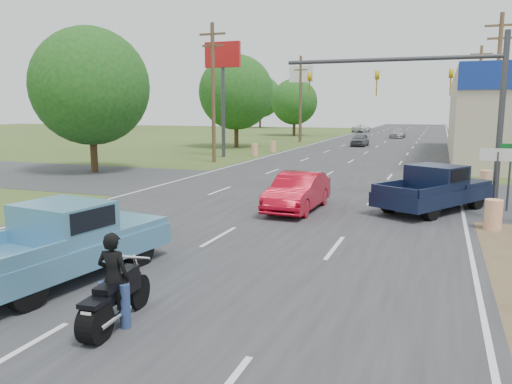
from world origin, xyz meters
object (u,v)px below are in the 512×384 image
at_px(rider, 114,283).
at_px(navy_pickup, 436,188).
at_px(blue_pickup, 66,240).
at_px(distant_car_grey, 360,140).
at_px(distant_car_white, 361,128).
at_px(red_convertible, 298,192).
at_px(motorcycle, 113,302).
at_px(distant_car_silver, 398,133).

bearing_deg(rider, navy_pickup, -116.76).
distance_m(blue_pickup, distant_car_grey, 44.64).
bearing_deg(distant_car_white, distant_car_grey, 106.34).
xyz_separation_m(blue_pickup, distant_car_white, (-4.71, 77.03, -0.24)).
relative_size(red_convertible, motorcycle, 1.99).
distance_m(rider, distant_car_white, 79.27).
xyz_separation_m(blue_pickup, distant_car_grey, (0.01, 44.64, -0.24)).
relative_size(red_convertible, distant_car_grey, 1.13).
height_order(motorcycle, distant_car_silver, distant_car_silver).
height_order(distant_car_grey, distant_car_silver, distant_car_grey).
distance_m(blue_pickup, distant_car_silver, 61.90).
relative_size(distant_car_grey, distant_car_silver, 0.85).
bearing_deg(blue_pickup, distant_car_white, 101.54).
relative_size(motorcycle, blue_pickup, 0.40).
distance_m(motorcycle, distant_car_silver, 63.80).
relative_size(distant_car_grey, distant_car_white, 0.82).
bearing_deg(red_convertible, distant_car_silver, 92.31).
bearing_deg(distant_car_white, distant_car_silver, 123.43).
xyz_separation_m(red_convertible, distant_car_white, (-7.66, 67.60, -0.06)).
bearing_deg(motorcycle, distant_car_silver, 85.30).
relative_size(rider, blue_pickup, 0.30).
relative_size(blue_pickup, distant_car_grey, 1.44).
bearing_deg(distant_car_grey, rider, -86.22).
bearing_deg(rider, distant_car_silver, -94.71).
relative_size(motorcycle, navy_pickup, 0.39).
bearing_deg(blue_pickup, rider, -26.98).
distance_m(motorcycle, navy_pickup, 14.25).
bearing_deg(blue_pickup, motorcycle, -27.75).
xyz_separation_m(red_convertible, distant_car_silver, (-0.46, 52.42, -0.06)).
relative_size(motorcycle, distant_car_silver, 0.49).
distance_m(navy_pickup, distant_car_white, 66.97).
relative_size(red_convertible, navy_pickup, 0.78).
bearing_deg(red_convertible, distant_car_white, 98.28).
bearing_deg(distant_car_white, motorcycle, 103.41).
distance_m(red_convertible, navy_pickup, 5.36).
height_order(blue_pickup, distant_car_white, blue_pickup).
bearing_deg(rider, red_convertible, -96.16).
xyz_separation_m(rider, blue_pickup, (-2.70, 1.89, 0.07)).
xyz_separation_m(distant_car_grey, distant_car_silver, (2.48, 17.21, -0.00)).
distance_m(red_convertible, distant_car_grey, 35.33).
height_order(red_convertible, distant_car_grey, red_convertible).
relative_size(distant_car_silver, distant_car_white, 0.96).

